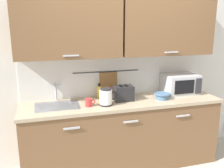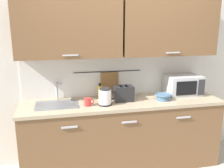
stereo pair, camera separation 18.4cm
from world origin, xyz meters
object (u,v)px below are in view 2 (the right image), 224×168
at_px(microwave, 183,85).
at_px(electric_kettle, 105,97).
at_px(mug_near_sink, 88,102).
at_px(dish_soap_bottle, 100,91).
at_px(mixing_bowl, 163,96).
at_px(toaster, 124,93).

xyz_separation_m(microwave, electric_kettle, (-1.12, -0.22, -0.03)).
xyz_separation_m(microwave, mug_near_sink, (-1.33, -0.20, -0.09)).
distance_m(dish_soap_bottle, mug_near_sink, 0.35).
distance_m(electric_kettle, mug_near_sink, 0.22).
distance_m(electric_kettle, mixing_bowl, 0.76).
bearing_deg(mug_near_sink, microwave, 8.71).
height_order(mug_near_sink, toaster, toaster).
height_order(mug_near_sink, mixing_bowl, mug_near_sink).
distance_m(microwave, toaster, 0.87).
relative_size(electric_kettle, mixing_bowl, 1.06).
height_order(electric_kettle, mug_near_sink, electric_kettle).
xyz_separation_m(dish_soap_bottle, toaster, (0.27, -0.19, 0.01)).
distance_m(microwave, mug_near_sink, 1.35).
relative_size(dish_soap_bottle, mixing_bowl, 0.92).
bearing_deg(toaster, mug_near_sink, -167.25).
relative_size(mug_near_sink, mixing_bowl, 0.56).
relative_size(microwave, toaster, 1.80).
distance_m(mixing_bowl, toaster, 0.51).
relative_size(microwave, dish_soap_bottle, 2.35).
bearing_deg(electric_kettle, microwave, 10.93).
bearing_deg(mixing_bowl, toaster, 171.60).
bearing_deg(microwave, mug_near_sink, -171.29).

